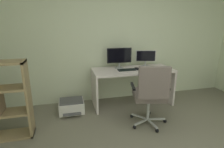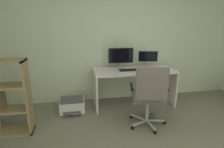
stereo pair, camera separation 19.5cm
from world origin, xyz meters
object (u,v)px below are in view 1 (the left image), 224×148
office_chair (151,92)px  printer (72,106)px  monitor_main (119,56)px  desk (133,78)px  keyboard (127,70)px  monitor_secondary (146,57)px  computer_mouse (137,69)px

office_chair → printer: 1.53m
monitor_main → desk: bearing=-30.6°
keyboard → office_chair: size_ratio=0.32×
monitor_main → office_chair: (0.22, -1.03, -0.39)m
monitor_secondary → printer: (-1.57, -0.22, -0.83)m
monitor_secondary → office_chair: bearing=-109.0°
desk → printer: size_ratio=3.48×
monitor_secondary → computer_mouse: bearing=-144.3°
printer → desk: bearing=3.6°
monitor_main → keyboard: bearing=-64.3°
keyboard → office_chair: bearing=-80.6°
desk → computer_mouse: bearing=-26.1°
monitor_main → office_chair: size_ratio=0.48×
monitor_secondary → computer_mouse: 0.36m
computer_mouse → printer: computer_mouse is taller
keyboard → printer: (-1.09, -0.02, -0.63)m
computer_mouse → office_chair: 0.87m
monitor_main → computer_mouse: 0.43m
monitor_main → computer_mouse: (0.32, -0.18, -0.23)m
monitor_secondary → computer_mouse: (-0.25, -0.18, -0.19)m
computer_mouse → printer: 1.46m
monitor_secondary → office_chair: (-0.36, -1.03, -0.35)m
monitor_secondary → desk: bearing=-156.5°
monitor_main → printer: bearing=-167.4°
desk → keyboard: 0.25m
desk → office_chair: (-0.03, -0.89, 0.04)m
monitor_secondary → computer_mouse: size_ratio=4.09×
desk → office_chair: office_chair is taller
keyboard → printer: size_ratio=0.74×
keyboard → computer_mouse: bearing=5.3°
desk → printer: bearing=-176.4°
desk → monitor_secondary: bearing=23.5°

